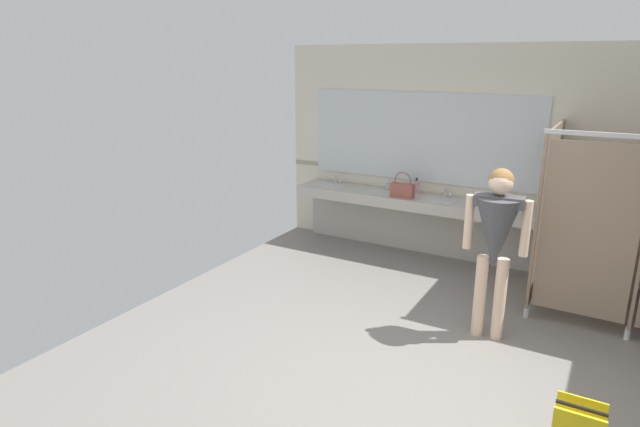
{
  "coord_description": "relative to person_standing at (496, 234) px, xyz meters",
  "views": [
    {
      "loc": [
        1.27,
        -3.57,
        2.55
      ],
      "look_at": [
        -1.19,
        0.72,
        1.1
      ],
      "focal_mm": 29.73,
      "sensor_mm": 36.0,
      "label": 1
    }
  ],
  "objects": [
    {
      "name": "ground_plane",
      "position": [
        -0.39,
        -1.16,
        -1.08
      ],
      "size": [
        5.99,
        6.84,
        0.1
      ],
      "primitive_type": "cube",
      "color": "gray"
    },
    {
      "name": "wall_back",
      "position": [
        -0.39,
        2.03,
        0.34
      ],
      "size": [
        5.99,
        0.12,
        2.73
      ],
      "primitive_type": "cube",
      "color": "beige",
      "rests_on": "ground_plane"
    },
    {
      "name": "wall_back_tile_band",
      "position": [
        -0.39,
        1.96,
        0.02
      ],
      "size": [
        5.99,
        0.01,
        0.06
      ],
      "primitive_type": "cube",
      "color": "#9E937F",
      "rests_on": "wall_back"
    },
    {
      "name": "vanity_counter",
      "position": [
        -1.43,
        1.76,
        -0.43
      ],
      "size": [
        3.19,
        0.53,
        0.94
      ],
      "color": "#B2ADA3",
      "rests_on": "ground_plane"
    },
    {
      "name": "mirror_panel",
      "position": [
        -1.43,
        1.95,
        0.52
      ],
      "size": [
        3.09,
        0.02,
        1.16
      ],
      "primitive_type": "cube",
      "color": "silver",
      "rests_on": "wall_back"
    },
    {
      "name": "person_standing",
      "position": [
        0.0,
        0.0,
        0.0
      ],
      "size": [
        0.57,
        0.44,
        1.63
      ],
      "color": "beige",
      "rests_on": "ground_plane"
    },
    {
      "name": "handbag",
      "position": [
        -1.5,
        1.55,
        -0.1
      ],
      "size": [
        0.3,
        0.1,
        0.34
      ],
      "color": "#934C42",
      "rests_on": "vanity_counter"
    },
    {
      "name": "soap_dispenser",
      "position": [
        -1.42,
        1.84,
        -0.11
      ],
      "size": [
        0.07,
        0.07,
        0.21
      ],
      "color": "#D899B2",
      "rests_on": "vanity_counter"
    }
  ]
}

